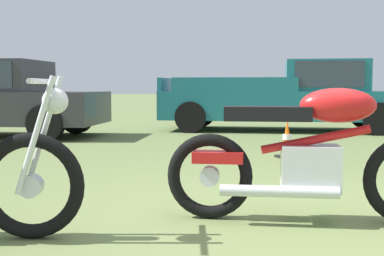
# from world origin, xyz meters

# --- Properties ---
(ground_plane) EXTENTS (120.00, 120.00, 0.00)m
(ground_plane) POSITION_xyz_m (0.00, 0.00, 0.00)
(ground_plane) COLOR olive
(motorcycle_red) EXTENTS (1.86, 1.04, 1.02)m
(motorcycle_red) POSITION_xyz_m (0.04, 0.04, 0.48)
(motorcycle_red) COLOR black
(motorcycle_red) RESTS_ON ground
(pickup_truck_teal) EXTENTS (5.35, 3.72, 1.49)m
(pickup_truck_teal) POSITION_xyz_m (3.42, 6.86, 0.75)
(pickup_truck_teal) COLOR #19606B
(pickup_truck_teal) RESTS_ON ground
(traffic_cone) EXTENTS (0.25, 0.25, 0.51)m
(traffic_cone) POSITION_xyz_m (1.36, 3.06, 0.23)
(traffic_cone) COLOR #EA590F
(traffic_cone) RESTS_ON ground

